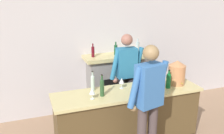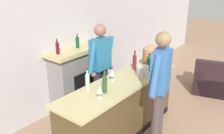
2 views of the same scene
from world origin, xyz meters
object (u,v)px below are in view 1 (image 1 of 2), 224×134
(wine_bottle_burgundy_dark, at_px, (93,82))
(wine_glass_mid_counter, at_px, (92,91))
(copper_dispenser, at_px, (177,72))
(ice_bucket_steel, at_px, (155,86))
(wine_bottle_port_short, at_px, (169,80))
(fireplace_stone, at_px, (115,83))
(wine_glass_back_row, at_px, (122,81))
(wine_bottle_rose_blush, at_px, (102,87))
(person_customer, at_px, (148,104))
(wine_bottle_cabernet_heavy, at_px, (156,75))
(person_bartender, at_px, (126,76))

(wine_bottle_burgundy_dark, distance_m, wine_glass_mid_counter, 0.33)
(copper_dispenser, height_order, ice_bucket_steel, copper_dispenser)
(ice_bucket_steel, xyz_separation_m, wine_bottle_port_short, (0.27, 0.04, 0.05))
(fireplace_stone, bearing_deg, wine_bottle_port_short, -70.89)
(copper_dispenser, distance_m, wine_glass_back_row, 0.97)
(ice_bucket_steel, relative_size, wine_bottle_rose_blush, 0.59)
(wine_bottle_rose_blush, bearing_deg, wine_bottle_port_short, -3.09)
(person_customer, relative_size, wine_bottle_burgundy_dark, 5.73)
(wine_bottle_rose_blush, xyz_separation_m, wine_bottle_burgundy_dark, (-0.07, 0.26, -0.01))
(person_customer, height_order, wine_bottle_rose_blush, person_customer)
(wine_bottle_burgundy_dark, distance_m, wine_bottle_cabernet_heavy, 1.11)
(wine_bottle_port_short, height_order, wine_glass_back_row, wine_bottle_port_short)
(copper_dispenser, height_order, wine_bottle_cabernet_heavy, copper_dispenser)
(wine_bottle_cabernet_heavy, distance_m, wine_bottle_port_short, 0.26)
(wine_glass_mid_counter, bearing_deg, wine_bottle_port_short, -0.35)
(person_customer, distance_m, person_bartender, 1.30)
(wine_bottle_burgundy_dark, distance_m, wine_glass_back_row, 0.47)
(ice_bucket_steel, height_order, wine_bottle_rose_blush, wine_bottle_rose_blush)
(wine_bottle_burgundy_dark, relative_size, wine_bottle_cabernet_heavy, 0.95)
(fireplace_stone, relative_size, wine_bottle_cabernet_heavy, 4.52)
(copper_dispenser, relative_size, wine_bottle_burgundy_dark, 1.30)
(wine_bottle_cabernet_heavy, bearing_deg, wine_glass_mid_counter, -169.04)
(person_bartender, relative_size, copper_dispenser, 4.20)
(wine_bottle_rose_blush, xyz_separation_m, wine_glass_back_row, (0.39, 0.18, -0.02))
(ice_bucket_steel, bearing_deg, fireplace_stone, 97.85)
(fireplace_stone, height_order, wine_bottle_port_short, fireplace_stone)
(copper_dispenser, bearing_deg, wine_bottle_burgundy_dark, 171.27)
(person_customer, height_order, person_bartender, person_customer)
(wine_bottle_rose_blush, bearing_deg, copper_dispenser, 1.95)
(copper_dispenser, bearing_deg, wine_bottle_rose_blush, -178.05)
(person_bartender, bearing_deg, wine_bottle_rose_blush, -135.75)
(wine_bottle_burgundy_dark, xyz_separation_m, wine_glass_mid_counter, (-0.10, -0.32, -0.02))
(person_customer, bearing_deg, ice_bucket_steel, 52.72)
(person_bartender, distance_m, wine_bottle_burgundy_dark, 0.86)
(fireplace_stone, distance_m, person_bartender, 0.68)
(copper_dispenser, distance_m, ice_bucket_steel, 0.52)
(copper_dispenser, relative_size, ice_bucket_steel, 2.06)
(person_bartender, xyz_separation_m, wine_bottle_burgundy_dark, (-0.76, -0.40, 0.12))
(wine_bottle_cabernet_heavy, bearing_deg, person_customer, -125.55)
(wine_bottle_cabernet_heavy, xyz_separation_m, wine_glass_mid_counter, (-1.21, -0.23, -0.03))
(wine_bottle_cabernet_heavy, relative_size, wine_bottle_port_short, 1.08)
(copper_dispenser, distance_m, wine_bottle_burgundy_dark, 1.44)
(wine_bottle_rose_blush, xyz_separation_m, wine_bottle_port_short, (1.13, -0.06, -0.01))
(copper_dispenser, height_order, wine_bottle_burgundy_dark, copper_dispenser)
(wine_glass_back_row, bearing_deg, copper_dispenser, -7.89)
(person_customer, height_order, wine_bottle_burgundy_dark, person_customer)
(ice_bucket_steel, distance_m, wine_bottle_port_short, 0.28)
(fireplace_stone, relative_size, wine_glass_back_row, 8.54)
(person_bartender, distance_m, wine_bottle_cabernet_heavy, 0.61)
(wine_bottle_burgundy_dark, bearing_deg, wine_glass_mid_counter, -107.02)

